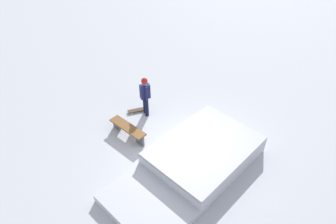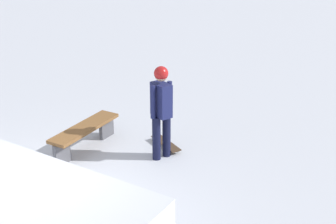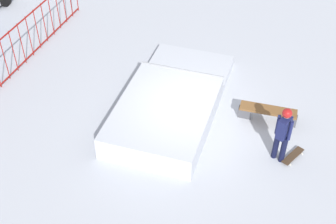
% 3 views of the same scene
% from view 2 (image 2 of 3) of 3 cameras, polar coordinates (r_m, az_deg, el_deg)
% --- Properties ---
extents(ground_plane, '(60.00, 60.00, 0.00)m').
position_cam_2_polar(ground_plane, '(7.35, -16.53, -11.80)').
color(ground_plane, '#B2B7C1').
extents(skater, '(0.44, 0.41, 1.73)m').
position_cam_2_polar(skater, '(8.14, -0.82, 0.75)').
color(skater, black).
rests_on(skater, ground).
extents(skateboard, '(0.80, 0.54, 0.09)m').
position_cam_2_polar(skateboard, '(8.89, -0.27, -3.85)').
color(skateboard, '#3F2D1E').
rests_on(skateboard, ground).
extents(park_bench, '(0.46, 1.66, 0.48)m').
position_cam_2_polar(park_bench, '(8.81, -10.09, -2.46)').
color(park_bench, brown).
rests_on(park_bench, ground).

